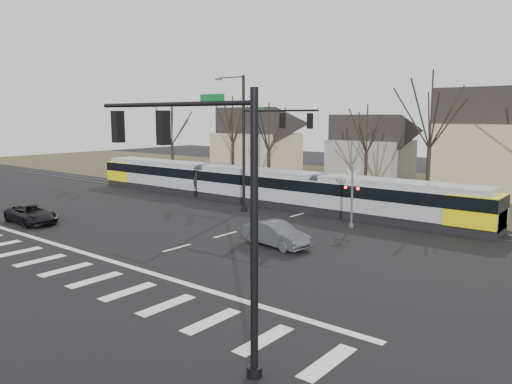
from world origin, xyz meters
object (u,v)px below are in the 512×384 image
Objects in this scene: tram at (257,184)px; suv at (31,214)px; rail_crossing_signal at (352,199)px; sedan at (276,234)px.

suv is at bearing -113.89° from tram.
tram is at bearing 163.00° from rail_crossing_signal.
rail_crossing_signal reaches higher than sedan.
tram reaches higher than suv.
suv is at bearing 117.13° from sedan.
sedan is at bearing -68.67° from suv.
tram is 10.97m from rail_crossing_signal.
rail_crossing_signal is (17.50, 12.63, 1.25)m from suv.
tram is at bearing 51.45° from sedan.
sedan is at bearing -47.00° from tram.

